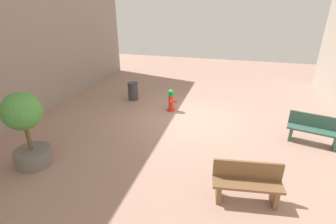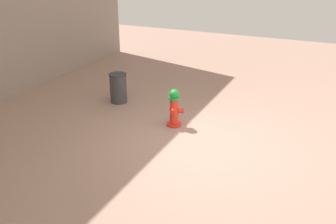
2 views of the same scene
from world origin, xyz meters
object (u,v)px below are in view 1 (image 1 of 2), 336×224
fire_hydrant (171,100)px  planter_tree (25,126)px  bench_near (315,129)px  bench_far (247,182)px  trash_bin (133,91)px

fire_hydrant → planter_tree: size_ratio=0.43×
bench_near → planter_tree: (7.78, 3.33, 0.70)m
bench_far → planter_tree: 5.73m
fire_hydrant → trash_bin: 2.16m
bench_near → planter_tree: planter_tree is taller
bench_near → trash_bin: bearing=-16.6°
fire_hydrant → bench_near: (-5.05, 1.36, 0.03)m
bench_far → fire_hydrant: bearing=-57.0°
bench_far → planter_tree: size_ratio=0.74×
planter_tree → trash_bin: bearing=-97.4°
bench_near → planter_tree: bearing=23.2°
bench_near → bench_far: size_ratio=1.04×
fire_hydrant → bench_near: bench_near is taller
trash_bin → bench_near: bearing=163.4°
bench_far → planter_tree: bearing=1.4°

